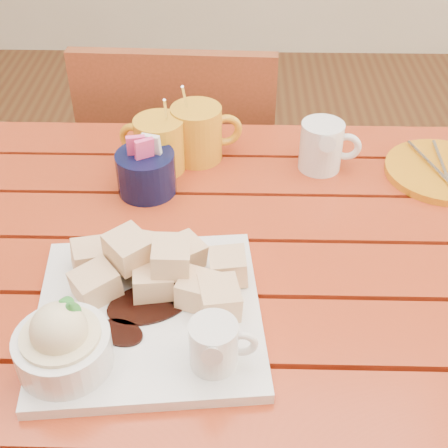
{
  "coord_description": "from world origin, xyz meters",
  "views": [
    {
      "loc": [
        0.07,
        -0.64,
        1.33
      ],
      "look_at": [
        0.06,
        0.01,
        0.82
      ],
      "focal_mm": 50.0,
      "sensor_mm": 36.0,
      "label": 1
    }
  ],
  "objects_px": {
    "coffee_mug_left": "(158,144)",
    "orange_saucer": "(443,171)",
    "dessert_plate": "(133,310)",
    "coffee_mug_right": "(198,132)",
    "table": "(186,319)",
    "chair_far": "(185,185)"
  },
  "relations": [
    {
      "from": "coffee_mug_left",
      "to": "orange_saucer",
      "type": "bearing_deg",
      "value": 20.44
    },
    {
      "from": "dessert_plate",
      "to": "coffee_mug_right",
      "type": "xyz_separation_m",
      "value": [
        0.06,
        0.4,
        0.02
      ]
    },
    {
      "from": "coffee_mug_left",
      "to": "table",
      "type": "bearing_deg",
      "value": -55.37
    },
    {
      "from": "orange_saucer",
      "to": "chair_far",
      "type": "distance_m",
      "value": 0.65
    },
    {
      "from": "coffee_mug_left",
      "to": "chair_far",
      "type": "relative_size",
      "value": 0.16
    },
    {
      "from": "coffee_mug_left",
      "to": "chair_far",
      "type": "height_order",
      "value": "coffee_mug_left"
    },
    {
      "from": "table",
      "to": "chair_far",
      "type": "bearing_deg",
      "value": 94.85
    },
    {
      "from": "orange_saucer",
      "to": "chair_far",
      "type": "relative_size",
      "value": 0.22
    },
    {
      "from": "dessert_plate",
      "to": "coffee_mug_right",
      "type": "bearing_deg",
      "value": 81.77
    },
    {
      "from": "chair_far",
      "to": "table",
      "type": "bearing_deg",
      "value": 96.89
    },
    {
      "from": "coffee_mug_left",
      "to": "coffee_mug_right",
      "type": "distance_m",
      "value": 0.07
    },
    {
      "from": "table",
      "to": "chair_far",
      "type": "relative_size",
      "value": 1.4
    },
    {
      "from": "dessert_plate",
      "to": "coffee_mug_left",
      "type": "xyz_separation_m",
      "value": [
        -0.01,
        0.36,
        0.02
      ]
    },
    {
      "from": "coffee_mug_left",
      "to": "orange_saucer",
      "type": "distance_m",
      "value": 0.48
    },
    {
      "from": "table",
      "to": "coffee_mug_right",
      "type": "xyz_separation_m",
      "value": [
        0.01,
        0.28,
        0.16
      ]
    },
    {
      "from": "coffee_mug_left",
      "to": "coffee_mug_right",
      "type": "bearing_deg",
      "value": 50.17
    },
    {
      "from": "orange_saucer",
      "to": "dessert_plate",
      "type": "bearing_deg",
      "value": -142.94
    },
    {
      "from": "dessert_plate",
      "to": "orange_saucer",
      "type": "xyz_separation_m",
      "value": [
        0.47,
        0.35,
        -0.02
      ]
    },
    {
      "from": "coffee_mug_left",
      "to": "chair_far",
      "type": "bearing_deg",
      "value": 110.41
    },
    {
      "from": "chair_far",
      "to": "dessert_plate",
      "type": "bearing_deg",
      "value": 92.03
    },
    {
      "from": "coffee_mug_right",
      "to": "orange_saucer",
      "type": "height_order",
      "value": "coffee_mug_right"
    },
    {
      "from": "table",
      "to": "dessert_plate",
      "type": "distance_m",
      "value": 0.19
    }
  ]
}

